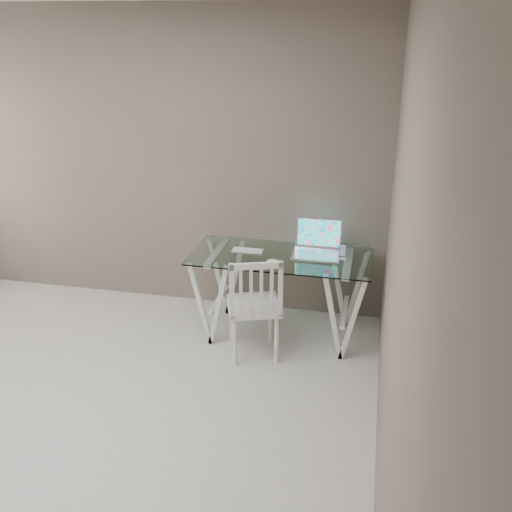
{
  "coord_description": "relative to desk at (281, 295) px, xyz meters",
  "views": [
    {
      "loc": [
        1.86,
        -2.55,
        2.56
      ],
      "look_at": [
        0.99,
        1.47,
        0.85
      ],
      "focal_mm": 40.0,
      "sensor_mm": 36.0,
      "label": 1
    }
  ],
  "objects": [
    {
      "name": "keyboard",
      "position": [
        -0.3,
        0.04,
        0.37
      ],
      "size": [
        0.28,
        0.12,
        0.01
      ],
      "primitive_type": "cube",
      "color": "silver",
      "rests_on": "desk"
    },
    {
      "name": "room",
      "position": [
        -1.2,
        -1.75,
        1.33
      ],
      "size": [
        4.5,
        4.52,
        2.71
      ],
      "color": "#B5B3AD",
      "rests_on": "ground"
    },
    {
      "name": "desk",
      "position": [
        0.0,
        0.0,
        0.0
      ],
      "size": [
        1.5,
        0.7,
        0.75
      ],
      "color": "silver",
      "rests_on": "ground"
    },
    {
      "name": "mouse",
      "position": [
        -0.04,
        -0.18,
        0.38
      ],
      "size": [
        0.11,
        0.06,
        0.03
      ],
      "primitive_type": "ellipsoid",
      "color": "silver",
      "rests_on": "desk"
    },
    {
      "name": "laptop",
      "position": [
        0.28,
        0.12,
        0.43
      ],
      "size": [
        0.4,
        0.32,
        0.28
      ],
      "color": "silver",
      "rests_on": "desk"
    },
    {
      "name": "chair",
      "position": [
        -0.14,
        -0.42,
        0.11
      ],
      "size": [
        0.52,
        0.52,
        0.9
      ],
      "rotation": [
        0.0,
        0.0,
        0.33
      ],
      "color": "silver",
      "rests_on": "ground"
    },
    {
      "name": "phone_dock",
      "position": [
        0.5,
        0.04,
        0.4
      ],
      "size": [
        0.07,
        0.07,
        0.13
      ],
      "color": "white",
      "rests_on": "desk"
    }
  ]
}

